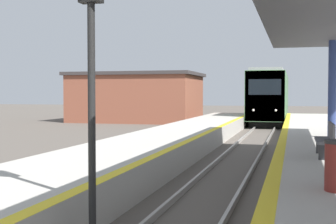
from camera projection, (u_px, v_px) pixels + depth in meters
name	position (u px, v px, depth m)	size (l,w,h in m)	color
train	(271.00, 97.00, 42.73)	(2.90, 18.60, 4.55)	black
signal_near	(91.00, 42.00, 7.33)	(0.36, 0.31, 4.92)	black
bench	(327.00, 139.00, 12.67)	(0.44, 1.72, 0.92)	#4C4C51
station_building	(137.00, 97.00, 43.85)	(11.67, 8.20, 4.54)	brown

